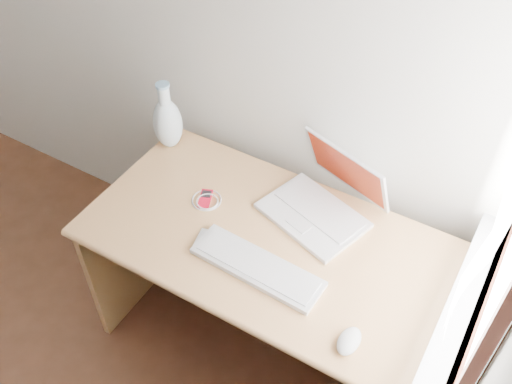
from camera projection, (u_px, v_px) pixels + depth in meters
The scene contains 8 objects.
desk at pixel (284, 261), 2.25m from camera, with size 1.39×0.70×0.74m.
laptop at pixel (319, 198), 2.11m from camera, with size 0.43×0.41×0.25m.
external_keyboard at pixel (257, 267), 1.95m from camera, with size 0.48×0.16×0.02m.
mouse at pixel (349, 341), 1.74m from camera, with size 0.07×0.11×0.04m, color white.
ipod at pixel (205, 199), 2.19m from camera, with size 0.08×0.11×0.01m.
cable_coil at pixel (207, 200), 2.18m from camera, with size 0.12×0.12×0.01m, color white.
remote at pixel (202, 238), 2.05m from camera, with size 0.03×0.09×0.01m, color white.
vase at pixel (167, 122), 2.33m from camera, with size 0.12×0.12×0.31m.
Camera 1 is at (1.64, 0.15, 2.31)m, focal length 40.00 mm.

